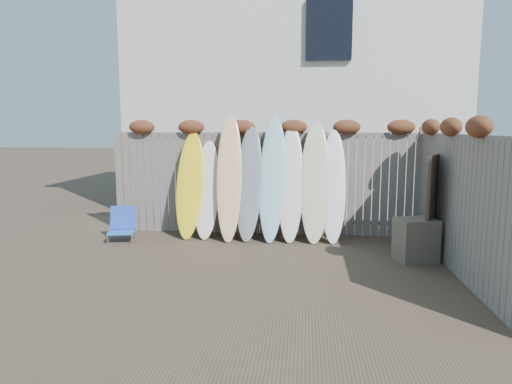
# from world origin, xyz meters

# --- Properties ---
(ground) EXTENTS (80.00, 80.00, 0.00)m
(ground) POSITION_xyz_m (0.00, 0.00, 0.00)
(ground) COLOR #493A2D
(back_fence) EXTENTS (6.05, 0.28, 2.24)m
(back_fence) POSITION_xyz_m (0.06, 2.39, 1.18)
(back_fence) COLOR slate
(back_fence) RESTS_ON ground
(right_fence) EXTENTS (0.28, 4.40, 2.24)m
(right_fence) POSITION_xyz_m (2.99, 0.25, 1.14)
(right_fence) COLOR slate
(right_fence) RESTS_ON ground
(house) EXTENTS (8.50, 5.50, 6.33)m
(house) POSITION_xyz_m (0.50, 6.50, 3.20)
(house) COLOR silver
(house) RESTS_ON ground
(beach_chair) EXTENTS (0.56, 0.59, 0.63)m
(beach_chair) POSITION_xyz_m (-2.55, 1.57, 0.29)
(beach_chair) COLOR blue
(beach_chair) RESTS_ON ground
(wooden_crate) EXTENTS (0.69, 0.62, 0.68)m
(wooden_crate) POSITION_xyz_m (2.58, 0.77, 0.34)
(wooden_crate) COLOR #4E443A
(wooden_crate) RESTS_ON ground
(lattice_panel) EXTENTS (0.48, 1.04, 1.66)m
(lattice_panel) POSITION_xyz_m (2.91, 1.11, 0.83)
(lattice_panel) COLOR #423A28
(lattice_panel) RESTS_ON ground
(surfboard_0) EXTENTS (0.55, 0.74, 2.02)m
(surfboard_0) POSITION_xyz_m (-1.36, 1.99, 1.01)
(surfboard_0) COLOR yellow
(surfboard_0) RESTS_ON ground
(surfboard_1) EXTENTS (0.49, 0.66, 1.85)m
(surfboard_1) POSITION_xyz_m (-1.03, 1.99, 0.92)
(surfboard_1) COLOR #FBE5CF
(surfboard_1) RESTS_ON ground
(surfboard_2) EXTENTS (0.53, 0.86, 2.36)m
(surfboard_2) POSITION_xyz_m (-0.58, 1.91, 1.18)
(surfboard_2) COLOR #E5BC6C
(surfboard_2) RESTS_ON ground
(surfboard_3) EXTENTS (0.52, 0.77, 2.13)m
(surfboard_3) POSITION_xyz_m (-0.21, 1.94, 1.06)
(surfboard_3) COLOR slate
(surfboard_3) RESTS_ON ground
(surfboard_4) EXTENTS (0.53, 0.84, 2.32)m
(surfboard_4) POSITION_xyz_m (0.23, 1.94, 1.16)
(surfboard_4) COLOR #9BC9E3
(surfboard_4) RESTS_ON ground
(surfboard_5) EXTENTS (0.48, 0.76, 2.14)m
(surfboard_5) POSITION_xyz_m (0.57, 1.95, 1.07)
(surfboard_5) COLOR silver
(surfboard_5) RESTS_ON ground
(surfboard_6) EXTENTS (0.57, 0.79, 2.20)m
(surfboard_6) POSITION_xyz_m (1.01, 1.94, 1.10)
(surfboard_6) COLOR beige
(surfboard_6) RESTS_ON ground
(surfboard_7) EXTENTS (0.48, 0.74, 2.06)m
(surfboard_7) POSITION_xyz_m (1.35, 1.96, 1.03)
(surfboard_7) COLOR white
(surfboard_7) RESTS_ON ground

